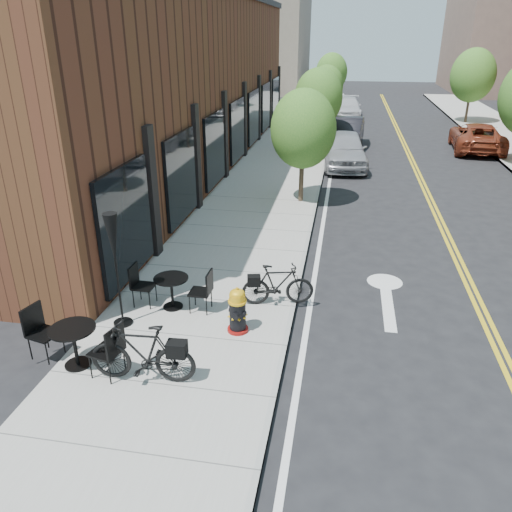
# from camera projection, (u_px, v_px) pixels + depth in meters

# --- Properties ---
(ground) EXTENTS (120.00, 120.00, 0.00)m
(ground) POSITION_uv_depth(u_px,v_px,m) (287.00, 351.00, 9.49)
(ground) COLOR black
(ground) RESTS_ON ground
(sidewalk_near) EXTENTS (4.00, 70.00, 0.12)m
(sidewalk_near) POSITION_uv_depth(u_px,v_px,m) (266.00, 192.00, 18.77)
(sidewalk_near) COLOR #9E9B93
(sidewalk_near) RESTS_ON ground
(building_near) EXTENTS (5.00, 28.00, 7.00)m
(building_near) POSITION_uv_depth(u_px,v_px,m) (179.00, 84.00, 21.68)
(building_near) COLOR #4D2718
(building_near) RESTS_ON ground
(bg_building_left) EXTENTS (8.00, 14.00, 10.00)m
(bg_building_left) POSITION_uv_depth(u_px,v_px,m) (267.00, 39.00, 51.87)
(bg_building_left) COLOR #726656
(bg_building_left) RESTS_ON ground
(bg_building_right) EXTENTS (10.00, 16.00, 12.00)m
(bg_building_right) POSITION_uv_depth(u_px,v_px,m) (509.00, 28.00, 49.42)
(bg_building_right) COLOR brown
(bg_building_right) RESTS_ON ground
(tree_near_a) EXTENTS (2.20, 2.20, 3.81)m
(tree_near_a) POSITION_uv_depth(u_px,v_px,m) (303.00, 129.00, 16.61)
(tree_near_a) COLOR #382B1E
(tree_near_a) RESTS_ON sidewalk_near
(tree_near_b) EXTENTS (2.30, 2.30, 3.98)m
(tree_near_b) POSITION_uv_depth(u_px,v_px,m) (318.00, 98.00, 23.76)
(tree_near_b) COLOR #382B1E
(tree_near_b) RESTS_ON sidewalk_near
(tree_near_c) EXTENTS (2.10, 2.10, 3.67)m
(tree_near_c) POSITION_uv_depth(u_px,v_px,m) (326.00, 86.00, 31.02)
(tree_near_c) COLOR #382B1E
(tree_near_c) RESTS_ON sidewalk_near
(tree_near_d) EXTENTS (2.40, 2.40, 4.11)m
(tree_near_d) POSITION_uv_depth(u_px,v_px,m) (331.00, 72.00, 38.11)
(tree_near_d) COLOR #382B1E
(tree_near_d) RESTS_ON sidewalk_near
(tree_far_c) EXTENTS (2.80, 2.80, 4.62)m
(tree_far_c) POSITION_uv_depth(u_px,v_px,m) (473.00, 75.00, 32.03)
(tree_far_c) COLOR #382B1E
(tree_far_c) RESTS_ON sidewalk_far
(fire_hydrant) EXTENTS (0.54, 0.54, 0.96)m
(fire_hydrant) POSITION_uv_depth(u_px,v_px,m) (238.00, 311.00, 9.73)
(fire_hydrant) COLOR maroon
(fire_hydrant) RESTS_ON sidewalk_near
(bicycle_left) EXTENTS (1.84, 0.62, 1.09)m
(bicycle_left) POSITION_uv_depth(u_px,v_px,m) (142.00, 353.00, 8.29)
(bicycle_left) COLOR black
(bicycle_left) RESTS_ON sidewalk_near
(bicycle_right) EXTENTS (1.62, 0.78, 0.94)m
(bicycle_right) POSITION_uv_depth(u_px,v_px,m) (278.00, 285.00, 10.71)
(bicycle_right) COLOR black
(bicycle_right) RESTS_ON sidewalk_near
(bistro_set_b) EXTENTS (1.90, 0.96, 1.00)m
(bistro_set_b) POSITION_uv_depth(u_px,v_px,m) (74.00, 341.00, 8.69)
(bistro_set_b) COLOR black
(bistro_set_b) RESTS_ON sidewalk_near
(bistro_set_c) EXTENTS (1.71, 0.76, 0.92)m
(bistro_set_c) POSITION_uv_depth(u_px,v_px,m) (172.00, 288.00, 10.58)
(bistro_set_c) COLOR black
(bistro_set_c) RESTS_ON sidewalk_near
(patio_umbrella) EXTENTS (0.38, 0.38, 2.37)m
(patio_umbrella) POSITION_uv_depth(u_px,v_px,m) (114.00, 247.00, 9.47)
(patio_umbrella) COLOR black
(patio_umbrella) RESTS_ON sidewalk_near
(parked_car_a) EXTENTS (2.23, 4.75, 1.57)m
(parked_car_a) POSITION_uv_depth(u_px,v_px,m) (344.00, 149.00, 22.26)
(parked_car_a) COLOR #94959B
(parked_car_a) RESTS_ON ground
(parked_car_b) EXTENTS (2.02, 4.80, 1.54)m
(parked_car_b) POSITION_uv_depth(u_px,v_px,m) (346.00, 133.00, 25.94)
(parked_car_b) COLOR black
(parked_car_b) RESTS_ON ground
(parked_car_c) EXTENTS (1.95, 4.67, 1.35)m
(parked_car_c) POSITION_uv_depth(u_px,v_px,m) (347.00, 107.00, 35.75)
(parked_car_c) COLOR silver
(parked_car_c) RESTS_ON ground
(parked_car_far) EXTENTS (2.70, 5.20, 1.40)m
(parked_car_far) POSITION_uv_depth(u_px,v_px,m) (477.00, 137.00, 25.38)
(parked_car_far) COLOR maroon
(parked_car_far) RESTS_ON ground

